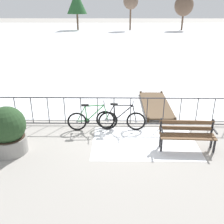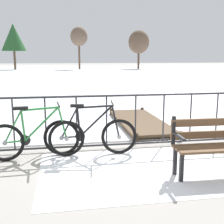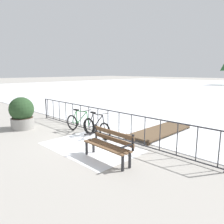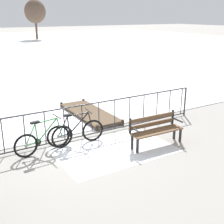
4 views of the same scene
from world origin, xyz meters
name	(u,v)px [view 2 (image 2 of 4)]	position (x,y,z in m)	size (l,w,h in m)	color
ground_plane	(92,150)	(0.00, 0.00, 0.00)	(160.00, 160.00, 0.00)	#9E9991
frozen_pond	(66,73)	(0.00, 28.40, 0.01)	(80.00, 56.00, 0.03)	white
snow_patch	(142,170)	(0.68, -1.20, 0.00)	(3.24, 2.12, 0.01)	white
railing_fence	(92,122)	(0.00, 0.00, 0.56)	(9.06, 0.06, 1.07)	#2D2D33
bicycle_near_railing	(36,139)	(-1.02, -0.34, 0.37)	(1.71, 0.52, 0.97)	black
bicycle_second	(90,135)	(-0.06, -0.28, 0.37)	(1.71, 0.52, 0.97)	black
park_bench	(224,141)	(1.88, -1.49, 0.51)	(1.61, 0.53, 0.89)	brown
wooden_dock	(140,121)	(1.45, 1.82, 0.12)	(1.10, 3.13, 0.20)	brown
tree_far_west	(13,37)	(-6.83, 37.82, 4.42)	(3.36, 3.36, 6.29)	brown
tree_west_mid	(139,42)	(10.97, 37.40, 3.92)	(3.06, 3.06, 5.62)	brown
tree_centre	(79,37)	(2.16, 37.25, 4.57)	(2.42, 2.42, 5.95)	brown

